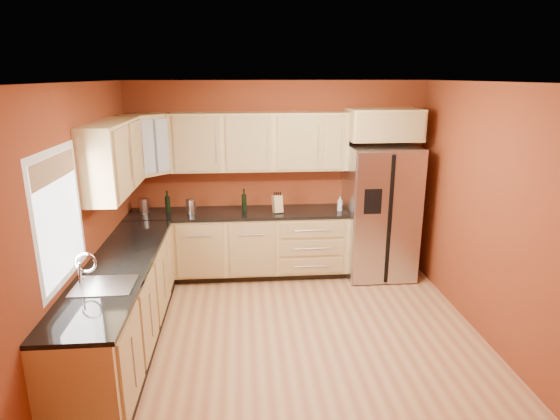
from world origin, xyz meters
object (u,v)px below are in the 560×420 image
refrigerator (380,212)px  knife_block (277,204)px  soap_dispenser (340,204)px  wine_bottle_a (168,202)px  canister_left (191,207)px

refrigerator → knife_block: 1.39m
refrigerator → soap_dispenser: size_ratio=9.54×
wine_bottle_a → knife_block: 1.44m
wine_bottle_a → canister_left: bearing=-16.7°
refrigerator → soap_dispenser: (-0.55, 0.00, 0.12)m
canister_left → knife_block: knife_block is taller
canister_left → soap_dispenser: (1.96, -0.01, -0.00)m
wine_bottle_a → soap_dispenser: bearing=-2.7°
wine_bottle_a → soap_dispenser: 2.27m
canister_left → refrigerator: bearing=-0.4°
soap_dispenser → wine_bottle_a: bearing=177.3°
knife_block → soap_dispenser: 0.83m
refrigerator → knife_block: size_ratio=7.74×
wine_bottle_a → knife_block: bearing=-4.6°
refrigerator → soap_dispenser: refrigerator is taller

